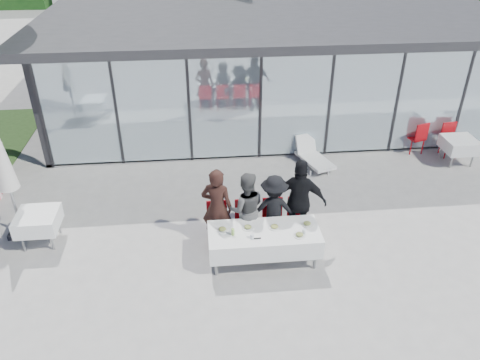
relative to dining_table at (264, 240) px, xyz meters
name	(u,v)px	position (x,y,z in m)	size (l,w,h in m)	color
ground	(237,247)	(-0.51, 0.49, -0.54)	(90.00, 90.00, 0.00)	#9A9792
pavilion	(272,46)	(1.49, 8.65, 1.61)	(14.80, 8.80, 3.44)	gray
dining_table	(264,240)	(0.00, 0.00, 0.00)	(2.26, 0.96, 0.75)	white
diner_a	(217,208)	(-0.91, 0.68, 0.38)	(0.67, 0.67, 1.84)	#311A15
diner_chair_a	(217,221)	(-0.91, 0.75, 0.00)	(0.44, 0.44, 0.97)	#AD0B12
diner_b	(246,209)	(-0.30, 0.68, 0.31)	(0.83, 0.83, 1.70)	#545454
diner_chair_b	(245,219)	(-0.30, 0.75, 0.00)	(0.44, 0.44, 0.97)	#AD0B12
diner_c	(274,209)	(0.30, 0.68, 0.26)	(1.03, 1.03, 1.59)	black
diner_chair_c	(273,217)	(0.30, 0.75, 0.00)	(0.44, 0.44, 0.97)	#AD0B12
diner_d	(300,201)	(0.85, 0.68, 0.43)	(1.13, 1.13, 1.93)	black
diner_chair_d	(298,216)	(0.85, 0.75, 0.00)	(0.44, 0.44, 0.97)	#AD0B12
plate_a	(222,229)	(-0.84, 0.11, 0.24)	(0.23, 0.23, 0.07)	silver
plate_b	(248,227)	(-0.32, 0.13, 0.24)	(0.23, 0.23, 0.07)	silver
plate_c	(275,227)	(0.22, 0.09, 0.24)	(0.23, 0.23, 0.07)	silver
plate_d	(307,224)	(0.91, 0.13, 0.24)	(0.23, 0.23, 0.07)	silver
plate_extra	(299,235)	(0.67, -0.23, 0.24)	(0.23, 0.23, 0.07)	silver
juice_bottle	(233,232)	(-0.64, -0.05, 0.28)	(0.06, 0.06, 0.14)	#87B64C
drinking_glasses	(278,234)	(0.25, -0.18, 0.26)	(1.12, 0.13, 0.10)	silver
folded_eyeglasses	(257,238)	(-0.17, -0.23, 0.22)	(0.14, 0.03, 0.01)	black
spare_table_left	(38,221)	(-4.74, 1.09, 0.02)	(0.86, 0.86, 0.74)	white
spare_table_right	(459,145)	(6.08, 3.68, 0.02)	(0.86, 0.86, 0.74)	white
spare_chair_a	(449,138)	(6.05, 4.19, 0.00)	(0.48, 0.48, 0.97)	#AD0B12
spare_chair_b	(418,136)	(5.19, 4.37, 0.00)	(0.55, 0.55, 0.97)	#AD0B12
market_umbrella	(1,158)	(-5.28, 1.44, 1.39)	(0.50, 0.50, 3.00)	black
lounger	(312,155)	(1.97, 4.04, -0.28)	(0.99, 1.45, 0.72)	silver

